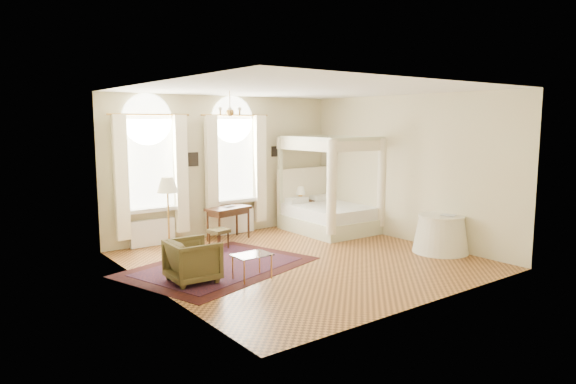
{
  "coord_description": "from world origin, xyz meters",
  "views": [
    {
      "loc": [
        -6.11,
        -7.66,
        2.7
      ],
      "look_at": [
        -0.07,
        0.4,
        1.32
      ],
      "focal_mm": 32.0,
      "sensor_mm": 36.0,
      "label": 1
    }
  ],
  "objects_px": {
    "coffee_table": "(252,257)",
    "floor_lamp": "(168,189)",
    "armchair": "(193,261)",
    "writing_desk": "(228,212)",
    "canopy_bed": "(330,210)",
    "stool": "(219,233)",
    "side_table": "(441,234)",
    "nightstand": "(303,213)"
  },
  "relations": [
    {
      "from": "coffee_table",
      "to": "writing_desk",
      "type": "bearing_deg",
      "value": 67.28
    },
    {
      "from": "coffee_table",
      "to": "canopy_bed",
      "type": "bearing_deg",
      "value": 30.37
    },
    {
      "from": "nightstand",
      "to": "side_table",
      "type": "height_order",
      "value": "side_table"
    },
    {
      "from": "floor_lamp",
      "to": "armchair",
      "type": "bearing_deg",
      "value": -101.28
    },
    {
      "from": "floor_lamp",
      "to": "nightstand",
      "type": "bearing_deg",
      "value": 12.1
    },
    {
      "from": "canopy_bed",
      "to": "writing_desk",
      "type": "height_order",
      "value": "canopy_bed"
    },
    {
      "from": "writing_desk",
      "to": "armchair",
      "type": "relative_size",
      "value": 1.35
    },
    {
      "from": "writing_desk",
      "to": "coffee_table",
      "type": "xyz_separation_m",
      "value": [
        -1.19,
        -2.84,
        -0.25
      ]
    },
    {
      "from": "coffee_table",
      "to": "floor_lamp",
      "type": "bearing_deg",
      "value": 103.52
    },
    {
      "from": "canopy_bed",
      "to": "armchair",
      "type": "height_order",
      "value": "canopy_bed"
    },
    {
      "from": "coffee_table",
      "to": "side_table",
      "type": "distance_m",
      "value": 4.23
    },
    {
      "from": "writing_desk",
      "to": "floor_lamp",
      "type": "relative_size",
      "value": 0.68
    },
    {
      "from": "writing_desk",
      "to": "floor_lamp",
      "type": "distance_m",
      "value": 1.97
    },
    {
      "from": "canopy_bed",
      "to": "coffee_table",
      "type": "distance_m",
      "value": 4.27
    },
    {
      "from": "canopy_bed",
      "to": "armchair",
      "type": "bearing_deg",
      "value": -159.72
    },
    {
      "from": "armchair",
      "to": "coffee_table",
      "type": "distance_m",
      "value": 1.0
    },
    {
      "from": "writing_desk",
      "to": "stool",
      "type": "xyz_separation_m",
      "value": [
        -0.62,
        -0.65,
        -0.29
      ]
    },
    {
      "from": "writing_desk",
      "to": "stool",
      "type": "bearing_deg",
      "value": -133.66
    },
    {
      "from": "stool",
      "to": "coffee_table",
      "type": "distance_m",
      "value": 2.26
    },
    {
      "from": "canopy_bed",
      "to": "side_table",
      "type": "xyz_separation_m",
      "value": [
        0.47,
        -2.95,
        -0.15
      ]
    },
    {
      "from": "nightstand",
      "to": "floor_lamp",
      "type": "relative_size",
      "value": 0.41
    },
    {
      "from": "canopy_bed",
      "to": "floor_lamp",
      "type": "bearing_deg",
      "value": 179.03
    },
    {
      "from": "stool",
      "to": "writing_desk",
      "type": "bearing_deg",
      "value": 46.34
    },
    {
      "from": "nightstand",
      "to": "writing_desk",
      "type": "xyz_separation_m",
      "value": [
        -2.41,
        -0.27,
        0.32
      ]
    },
    {
      "from": "nightstand",
      "to": "writing_desk",
      "type": "height_order",
      "value": "writing_desk"
    },
    {
      "from": "stool",
      "to": "side_table",
      "type": "distance_m",
      "value": 4.67
    },
    {
      "from": "canopy_bed",
      "to": "armchair",
      "type": "relative_size",
      "value": 2.91
    },
    {
      "from": "nightstand",
      "to": "floor_lamp",
      "type": "bearing_deg",
      "value": -167.9
    },
    {
      "from": "writing_desk",
      "to": "armchair",
      "type": "height_order",
      "value": "writing_desk"
    },
    {
      "from": "floor_lamp",
      "to": "side_table",
      "type": "distance_m",
      "value": 5.67
    },
    {
      "from": "canopy_bed",
      "to": "side_table",
      "type": "height_order",
      "value": "canopy_bed"
    },
    {
      "from": "nightstand",
      "to": "armchair",
      "type": "distance_m",
      "value": 5.21
    },
    {
      "from": "armchair",
      "to": "coffee_table",
      "type": "xyz_separation_m",
      "value": [
        0.89,
        -0.47,
        0.03
      ]
    },
    {
      "from": "side_table",
      "to": "nightstand",
      "type": "bearing_deg",
      "value": 98.05
    },
    {
      "from": "nightstand",
      "to": "stool",
      "type": "bearing_deg",
      "value": -163.06
    },
    {
      "from": "canopy_bed",
      "to": "writing_desk",
      "type": "xyz_separation_m",
      "value": [
        -2.49,
        0.69,
        0.11
      ]
    },
    {
      "from": "armchair",
      "to": "writing_desk",
      "type": "bearing_deg",
      "value": -38.73
    },
    {
      "from": "nightstand",
      "to": "coffee_table",
      "type": "bearing_deg",
      "value": -139.15
    },
    {
      "from": "stool",
      "to": "floor_lamp",
      "type": "distance_m",
      "value": 1.5
    },
    {
      "from": "coffee_table",
      "to": "side_table",
      "type": "xyz_separation_m",
      "value": [
        4.16,
        -0.79,
        -0.01
      ]
    },
    {
      "from": "canopy_bed",
      "to": "armchair",
      "type": "distance_m",
      "value": 4.87
    },
    {
      "from": "stool",
      "to": "side_table",
      "type": "xyz_separation_m",
      "value": [
        3.59,
        -2.98,
        0.02
      ]
    }
  ]
}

